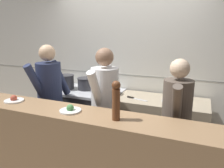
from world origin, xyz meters
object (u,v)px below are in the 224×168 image
at_px(chefs_knife, 135,98).
at_px(chef_head_cook, 50,98).
at_px(plated_dish_main, 14,100).
at_px(pepper_mill, 116,100).
at_px(stock_pot, 66,82).
at_px(chef_line, 176,121).
at_px(sauce_pot, 86,83).
at_px(mixing_bowl_steel, 169,98).
at_px(plated_dish_appetiser, 70,110).
at_px(chef_sous, 105,107).
at_px(braising_pot, 106,87).
at_px(oven_range, 86,116).

bearing_deg(chefs_knife, chef_head_cook, -154.06).
height_order(plated_dish_main, pepper_mill, pepper_mill).
bearing_deg(stock_pot, chef_head_cook, -77.00).
distance_m(chefs_knife, chef_line, 0.85).
bearing_deg(sauce_pot, stock_pot, -165.45).
relative_size(mixing_bowl_steel, plated_dish_appetiser, 0.94).
bearing_deg(plated_dish_appetiser, sauce_pot, 112.83).
bearing_deg(plated_dish_main, chefs_knife, 42.84).
bearing_deg(chef_head_cook, plated_dish_main, -83.92).
xyz_separation_m(stock_pot, chef_line, (1.88, -0.63, -0.15)).
height_order(mixing_bowl_steel, chef_sous, chef_sous).
distance_m(braising_pot, plated_dish_appetiser, 1.20).
height_order(sauce_pot, chef_head_cook, chef_head_cook).
bearing_deg(oven_range, stock_pot, -173.95).
distance_m(chefs_knife, plated_dish_appetiser, 1.19).
xyz_separation_m(plated_dish_main, pepper_mill, (1.33, -0.05, 0.18)).
relative_size(braising_pot, plated_dish_main, 1.42).
bearing_deg(chefs_knife, plated_dish_appetiser, -108.28).
distance_m(stock_pot, chef_head_cook, 0.63).
distance_m(pepper_mill, chef_sous, 0.76).
distance_m(mixing_bowl_steel, pepper_mill, 1.30).
distance_m(braising_pot, plated_dish_main, 1.35).
relative_size(oven_range, braising_pot, 3.74).
bearing_deg(stock_pot, mixing_bowl_steel, 0.32).
relative_size(sauce_pot, chefs_knife, 0.83).
bearing_deg(chefs_knife, plated_dish_main, -137.16).
height_order(oven_range, chef_sous, chef_sous).
relative_size(braising_pot, chef_line, 0.20).
relative_size(plated_dish_main, plated_dish_appetiser, 1.00).
xyz_separation_m(pepper_mill, chef_sous, (-0.38, 0.58, -0.31)).
height_order(chefs_knife, plated_dish_appetiser, plated_dish_appetiser).
bearing_deg(plated_dish_main, chef_sous, 29.10).
relative_size(mixing_bowl_steel, chef_sous, 0.13).
bearing_deg(sauce_pot, chef_line, -24.72).
distance_m(mixing_bowl_steel, plated_dish_main, 2.03).
xyz_separation_m(chefs_knife, chef_line, (0.64, -0.56, -0.03)).
distance_m(braising_pot, mixing_bowl_steel, 0.97).
height_order(braising_pot, chef_line, chef_line).
bearing_deg(plated_dish_appetiser, braising_pot, 95.92).
height_order(oven_range, plated_dish_main, plated_dish_main).
relative_size(plated_dish_main, chef_head_cook, 0.13).
bearing_deg(sauce_pot, chefs_knife, -9.71).
height_order(oven_range, chefs_knife, chefs_knife).
relative_size(stock_pot, chef_sous, 0.17).
bearing_deg(oven_range, chefs_knife, -6.90).
bearing_deg(sauce_pot, plated_dish_appetiser, -67.17).
relative_size(chefs_knife, chef_head_cook, 0.19).
bearing_deg(stock_pot, chef_sous, -32.20).
height_order(stock_pot, chef_sous, chef_sous).
xyz_separation_m(mixing_bowl_steel, plated_dish_appetiser, (-0.84, -1.20, 0.12)).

